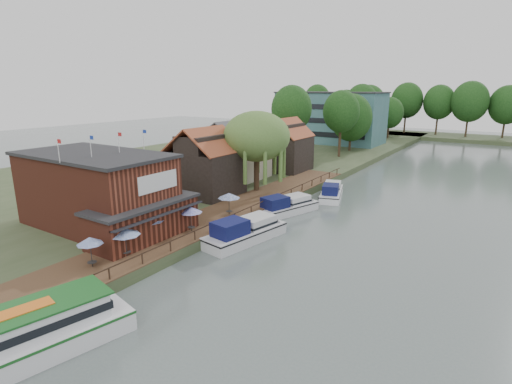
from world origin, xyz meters
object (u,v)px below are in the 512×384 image
Objects in this scene: willow at (257,152)px; cruiser_1 at (287,204)px; umbrella_4 at (229,204)px; tour_boat at (2,342)px; cottage_a at (205,161)px; cruiser_0 at (245,229)px; umbrella_0 at (91,252)px; umbrella_3 at (191,219)px; pub at (110,193)px; cruiser_2 at (332,190)px; hotel_block at (330,117)px; cottage_c at (285,145)px; umbrella_2 at (152,228)px; cottage_b at (233,149)px; umbrella_1 at (126,242)px; swan at (68,319)px.

willow is 1.10× the size of cruiser_1.
tour_boat is (3.72, -24.58, -0.83)m from umbrella_4.
cottage_a is at bearing 123.79° from tour_boat.
cruiser_0 is at bearing -60.89° from willow.
umbrella_0 is 10.01m from umbrella_3.
pub is at bearing -139.34° from cruiser_0.
cruiser_2 is at bearing 101.05° from tour_boat.
hotel_block reaches higher than willow.
willow reaches higher than cottage_c.
cottage_a is at bearing 113.90° from umbrella_2.
cottage_a is 0.90× the size of cottage_b.
cruiser_0 reaches higher than cruiser_1.
cruiser_2 is (15.75, 0.66, -4.17)m from cottage_b.
cottage_b is at bearing 111.13° from umbrella_2.
umbrella_4 is (14.83, -61.44, -4.86)m from hotel_block.
pub is 2.08× the size of cottage_b.
tour_boat is (14.55, -40.02, -3.79)m from cottage_b.
umbrella_2 is at bearing -2.27° from pub.
cruiser_2 is at bearing 34.45° from willow.
willow is 4.39× the size of umbrella_4.
tour_boat is at bearing -78.61° from willow.
umbrella_2 is at bearing -120.72° from cruiser_2.
umbrella_1 is 13.26m from umbrella_4.
cottage_b is 24.14m from cruiser_0.
swan is at bearing -73.77° from cruiser_1.
umbrella_0 is 6.16m from umbrella_2.
cruiser_0 is (7.51, -13.48, -4.96)m from willow.
umbrella_0 is (2.37, -26.39, -3.93)m from willow.
umbrella_4 is (7.83, -5.44, -2.96)m from cottage_a.
cottage_a is 0.84× the size of cruiser_0.
cottage_b is 17.06m from cruiser_1.
cottage_c is at bearing 104.04° from willow.
cottage_a is 22.66m from umbrella_0.
cottage_b is 42.75m from tour_boat.
umbrella_4 is 7.57m from cruiser_1.
umbrella_1 is 8.00m from swan.
cottage_c reaches higher than swan.
cruiser_2 is at bearing 2.41° from cottage_b.
swan is at bearing 116.82° from tour_boat.
cottage_b reaches higher than umbrella_0.
umbrella_0 is at bearing -81.73° from cottage_c.
cottage_b reaches higher than tour_boat.
tour_boat is 4.50m from swan.
umbrella_2 is 17.12m from cruiser_1.
cottage_c is (4.00, 9.00, 0.00)m from cottage_b.
umbrella_0 is (5.87, -40.39, -2.96)m from cottage_c.
cottage_a is at bearing -155.85° from cruiser_1.
cottage_b is at bearing 146.31° from willow.
cottage_b is at bearing 125.04° from umbrella_4.
swan is (3.75, -10.59, -2.07)m from umbrella_2.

